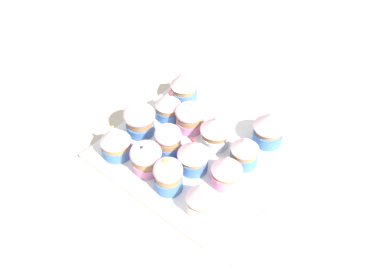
{
  "coord_description": "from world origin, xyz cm",
  "views": [
    {
      "loc": [
        36.68,
        -44.22,
        64.79
      ],
      "look_at": [
        0.0,
        0.0,
        4.2
      ],
      "focal_mm": 38.9,
      "sensor_mm": 36.0,
      "label": 1
    }
  ],
  "objects_px": {
    "cupcake_13": "(269,127)",
    "cupcake_11": "(245,151)",
    "cupcake_4": "(140,119)",
    "cupcake_10": "(216,130)",
    "cupcake_2": "(168,175)",
    "cupcake_12": "(184,85)",
    "cupcake_1": "(146,158)",
    "cupcake_9": "(190,117)",
    "baking_tray": "(192,149)",
    "cupcake_8": "(168,105)",
    "napkin": "(273,256)",
    "cupcake_0": "(115,141)",
    "cupcake_5": "(168,140)",
    "cupcake_6": "(193,155)",
    "cupcake_3": "(201,197)",
    "cupcake_7": "(227,170)"
  },
  "relations": [
    {
      "from": "cupcake_8",
      "to": "cupcake_6",
      "type": "bearing_deg",
      "value": -29.88
    },
    {
      "from": "baking_tray",
      "to": "cupcake_13",
      "type": "bearing_deg",
      "value": 45.87
    },
    {
      "from": "cupcake_10",
      "to": "cupcake_13",
      "type": "relative_size",
      "value": 0.97
    },
    {
      "from": "cupcake_3",
      "to": "cupcake_11",
      "type": "bearing_deg",
      "value": 91.97
    },
    {
      "from": "cupcake_1",
      "to": "cupcake_11",
      "type": "bearing_deg",
      "value": 44.75
    },
    {
      "from": "cupcake_2",
      "to": "napkin",
      "type": "xyz_separation_m",
      "value": [
        0.23,
        0.01,
        -0.05
      ]
    },
    {
      "from": "napkin",
      "to": "cupcake_8",
      "type": "bearing_deg",
      "value": 159.5
    },
    {
      "from": "cupcake_6",
      "to": "cupcake_12",
      "type": "xyz_separation_m",
      "value": [
        -0.15,
        0.15,
        -0.0
      ]
    },
    {
      "from": "baking_tray",
      "to": "cupcake_9",
      "type": "distance_m",
      "value": 0.07
    },
    {
      "from": "cupcake_10",
      "to": "cupcake_0",
      "type": "bearing_deg",
      "value": -132.21
    },
    {
      "from": "cupcake_11",
      "to": "cupcake_13",
      "type": "distance_m",
      "value": 0.08
    },
    {
      "from": "cupcake_13",
      "to": "cupcake_11",
      "type": "bearing_deg",
      "value": -93.16
    },
    {
      "from": "napkin",
      "to": "cupcake_11",
      "type": "bearing_deg",
      "value": 139.84
    },
    {
      "from": "cupcake_3",
      "to": "cupcake_4",
      "type": "relative_size",
      "value": 1.08
    },
    {
      "from": "cupcake_6",
      "to": "cupcake_7",
      "type": "distance_m",
      "value": 0.07
    },
    {
      "from": "cupcake_5",
      "to": "cupcake_6",
      "type": "xyz_separation_m",
      "value": [
        0.07,
        -0.0,
        0.01
      ]
    },
    {
      "from": "cupcake_6",
      "to": "cupcake_4",
      "type": "bearing_deg",
      "value": 177.72
    },
    {
      "from": "cupcake_5",
      "to": "cupcake_11",
      "type": "height_order",
      "value": "cupcake_11"
    },
    {
      "from": "cupcake_8",
      "to": "cupcake_13",
      "type": "height_order",
      "value": "cupcake_13"
    },
    {
      "from": "baking_tray",
      "to": "cupcake_11",
      "type": "distance_m",
      "value": 0.12
    },
    {
      "from": "baking_tray",
      "to": "cupcake_8",
      "type": "relative_size",
      "value": 4.6
    },
    {
      "from": "cupcake_13",
      "to": "cupcake_3",
      "type": "bearing_deg",
      "value": -89.89
    },
    {
      "from": "cupcake_0",
      "to": "cupcake_5",
      "type": "height_order",
      "value": "cupcake_0"
    },
    {
      "from": "cupcake_4",
      "to": "cupcake_9",
      "type": "xyz_separation_m",
      "value": [
        0.07,
        0.08,
        -0.01
      ]
    },
    {
      "from": "cupcake_11",
      "to": "cupcake_2",
      "type": "bearing_deg",
      "value": -117.64
    },
    {
      "from": "cupcake_4",
      "to": "cupcake_12",
      "type": "xyz_separation_m",
      "value": [
        -0.0,
        0.14,
        0.0
      ]
    },
    {
      "from": "cupcake_9",
      "to": "cupcake_13",
      "type": "bearing_deg",
      "value": 25.41
    },
    {
      "from": "baking_tray",
      "to": "cupcake_1",
      "type": "distance_m",
      "value": 0.11
    },
    {
      "from": "baking_tray",
      "to": "cupcake_7",
      "type": "bearing_deg",
      "value": -14.81
    },
    {
      "from": "cupcake_3",
      "to": "cupcake_12",
      "type": "xyz_separation_m",
      "value": [
        -0.22,
        0.21,
        -0.0
      ]
    },
    {
      "from": "cupcake_1",
      "to": "cupcake_11",
      "type": "relative_size",
      "value": 0.93
    },
    {
      "from": "cupcake_2",
      "to": "cupcake_12",
      "type": "xyz_separation_m",
      "value": [
        -0.14,
        0.21,
        0.0
      ]
    },
    {
      "from": "cupcake_1",
      "to": "cupcake_4",
      "type": "relative_size",
      "value": 0.96
    },
    {
      "from": "cupcake_11",
      "to": "cupcake_6",
      "type": "bearing_deg",
      "value": -132.56
    },
    {
      "from": "cupcake_1",
      "to": "cupcake_7",
      "type": "height_order",
      "value": "cupcake_7"
    },
    {
      "from": "cupcake_7",
      "to": "cupcake_9",
      "type": "xyz_separation_m",
      "value": [
        -0.15,
        0.07,
        -0.01
      ]
    },
    {
      "from": "cupcake_12",
      "to": "napkin",
      "type": "distance_m",
      "value": 0.43
    },
    {
      "from": "cupcake_6",
      "to": "cupcake_8",
      "type": "height_order",
      "value": "cupcake_6"
    },
    {
      "from": "cupcake_2",
      "to": "cupcake_4",
      "type": "height_order",
      "value": "cupcake_2"
    },
    {
      "from": "baking_tray",
      "to": "cupcake_13",
      "type": "relative_size",
      "value": 4.13
    },
    {
      "from": "cupcake_1",
      "to": "cupcake_6",
      "type": "distance_m",
      "value": 0.09
    },
    {
      "from": "cupcake_0",
      "to": "cupcake_4",
      "type": "height_order",
      "value": "cupcake_0"
    },
    {
      "from": "cupcake_8",
      "to": "cupcake_11",
      "type": "relative_size",
      "value": 0.97
    },
    {
      "from": "cupcake_1",
      "to": "cupcake_2",
      "type": "distance_m",
      "value": 0.06
    },
    {
      "from": "cupcake_6",
      "to": "cupcake_9",
      "type": "bearing_deg",
      "value": 133.19
    },
    {
      "from": "cupcake_11",
      "to": "cupcake_12",
      "type": "height_order",
      "value": "cupcake_12"
    },
    {
      "from": "cupcake_1",
      "to": "cupcake_9",
      "type": "height_order",
      "value": "cupcake_1"
    },
    {
      "from": "cupcake_8",
      "to": "cupcake_12",
      "type": "height_order",
      "value": "cupcake_12"
    },
    {
      "from": "cupcake_4",
      "to": "cupcake_10",
      "type": "distance_m",
      "value": 0.16
    },
    {
      "from": "cupcake_0",
      "to": "napkin",
      "type": "height_order",
      "value": "cupcake_0"
    }
  ]
}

